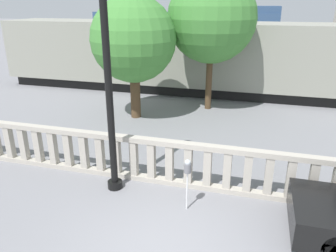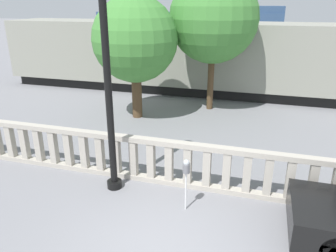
{
  "view_description": "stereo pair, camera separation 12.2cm",
  "coord_description": "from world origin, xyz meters",
  "px_view_note": "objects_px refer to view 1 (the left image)",
  "views": [
    {
      "loc": [
        1.59,
        -5.02,
        4.75
      ],
      "look_at": [
        -0.84,
        3.64,
        1.32
      ],
      "focal_mm": 35.0,
      "sensor_mm": 36.0,
      "label": 1
    },
    {
      "loc": [
        1.71,
        -4.99,
        4.75
      ],
      "look_at": [
        -0.84,
        3.64,
        1.32
      ],
      "focal_mm": 35.0,
      "sensor_mm": 36.0,
      "label": 2
    }
  ],
  "objects_px": {
    "lamppost": "(107,69)",
    "tree_right": "(212,18)",
    "train_near": "(266,59)",
    "tree_left": "(133,40)",
    "train_far": "(185,31)",
    "parking_meter": "(188,170)"
  },
  "relations": [
    {
      "from": "lamppost",
      "to": "tree_right",
      "type": "xyz_separation_m",
      "value": [
        1.28,
        7.72,
        0.82
      ]
    },
    {
      "from": "lamppost",
      "to": "train_near",
      "type": "height_order",
      "value": "lamppost"
    },
    {
      "from": "tree_right",
      "to": "lamppost",
      "type": "bearing_deg",
      "value": -99.45
    },
    {
      "from": "lamppost",
      "to": "tree_left",
      "type": "bearing_deg",
      "value": 105.32
    },
    {
      "from": "lamppost",
      "to": "tree_right",
      "type": "bearing_deg",
      "value": 80.55
    },
    {
      "from": "train_far",
      "to": "parking_meter",
      "type": "bearing_deg",
      "value": -76.83
    },
    {
      "from": "lamppost",
      "to": "parking_meter",
      "type": "bearing_deg",
      "value": -11.6
    },
    {
      "from": "train_near",
      "to": "tree_left",
      "type": "bearing_deg",
      "value": -136.93
    },
    {
      "from": "lamppost",
      "to": "tree_left",
      "type": "distance_m",
      "value": 5.87
    },
    {
      "from": "train_near",
      "to": "train_far",
      "type": "distance_m",
      "value": 17.45
    },
    {
      "from": "lamppost",
      "to": "train_near",
      "type": "relative_size",
      "value": 0.22
    },
    {
      "from": "lamppost",
      "to": "train_far",
      "type": "distance_m",
      "value": 26.54
    },
    {
      "from": "train_near",
      "to": "tree_right",
      "type": "relative_size",
      "value": 4.81
    },
    {
      "from": "train_near",
      "to": "tree_right",
      "type": "distance_m",
      "value": 4.34
    },
    {
      "from": "parking_meter",
      "to": "tree_right",
      "type": "bearing_deg",
      "value": 95.65
    },
    {
      "from": "lamppost",
      "to": "train_far",
      "type": "relative_size",
      "value": 0.34
    },
    {
      "from": "parking_meter",
      "to": "train_near",
      "type": "xyz_separation_m",
      "value": [
        1.65,
        11.04,
        0.88
      ]
    },
    {
      "from": "train_near",
      "to": "train_far",
      "type": "bearing_deg",
      "value": 116.84
    },
    {
      "from": "lamppost",
      "to": "tree_left",
      "type": "height_order",
      "value": "lamppost"
    },
    {
      "from": "train_near",
      "to": "tree_right",
      "type": "bearing_deg",
      "value": -130.33
    },
    {
      "from": "lamppost",
      "to": "parking_meter",
      "type": "distance_m",
      "value": 3.04
    },
    {
      "from": "lamppost",
      "to": "tree_right",
      "type": "distance_m",
      "value": 7.86
    }
  ]
}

